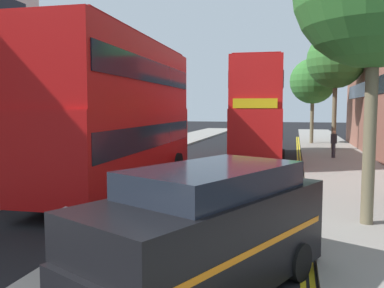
# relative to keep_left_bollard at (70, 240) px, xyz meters

# --- Properties ---
(sidewalk_right) EXTENTS (4.00, 80.00, 0.14)m
(sidewalk_right) POSITION_rel_keep_left_bollard_xyz_m (6.50, 12.29, -0.54)
(sidewalk_right) COLOR gray
(sidewalk_right) RESTS_ON ground
(sidewalk_left) EXTENTS (4.00, 80.00, 0.14)m
(sidewalk_left) POSITION_rel_keep_left_bollard_xyz_m (-6.50, 12.29, -0.54)
(sidewalk_left) COLOR gray
(sidewalk_left) RESTS_ON ground
(kerb_line_outer) EXTENTS (0.10, 56.00, 0.01)m
(kerb_line_outer) POSITION_rel_keep_left_bollard_xyz_m (4.40, 10.29, -0.60)
(kerb_line_outer) COLOR yellow
(kerb_line_outer) RESTS_ON ground
(kerb_line_inner) EXTENTS (0.10, 56.00, 0.01)m
(kerb_line_inner) POSITION_rel_keep_left_bollard_xyz_m (4.24, 10.29, -0.60)
(kerb_line_inner) COLOR yellow
(kerb_line_inner) RESTS_ON ground
(traffic_island) EXTENTS (1.10, 2.20, 0.10)m
(traffic_island) POSITION_rel_keep_left_bollard_xyz_m (0.00, 0.00, -0.56)
(traffic_island) COLOR gray
(traffic_island) RESTS_ON ground
(keep_left_bollard) EXTENTS (0.36, 0.28, 1.11)m
(keep_left_bollard) POSITION_rel_keep_left_bollard_xyz_m (0.00, 0.00, 0.00)
(keep_left_bollard) COLOR silver
(keep_left_bollard) RESTS_ON traffic_island
(double_decker_bus_away) EXTENTS (3.07, 10.88, 5.64)m
(double_decker_bus_away) POSITION_rel_keep_left_bollard_xyz_m (-2.26, 7.58, 2.42)
(double_decker_bus_away) COLOR #B20F0F
(double_decker_bus_away) RESTS_ON ground
(double_decker_bus_oncoming) EXTENTS (3.16, 10.91, 5.64)m
(double_decker_bus_oncoming) POSITION_rel_keep_left_bollard_xyz_m (2.01, 17.27, 2.42)
(double_decker_bus_oncoming) COLOR red
(double_decker_bus_oncoming) RESTS_ON ground
(taxi_minivan) EXTENTS (3.77, 5.14, 2.12)m
(taxi_minivan) POSITION_rel_keep_left_bollard_xyz_m (2.66, -0.35, 0.46)
(taxi_minivan) COLOR black
(taxi_minivan) RESTS_ON ground
(pedestrian_far) EXTENTS (0.34, 0.22, 1.62)m
(pedestrian_far) POSITION_rel_keep_left_bollard_xyz_m (6.29, 18.65, 0.38)
(pedestrian_far) COLOR #2D2D38
(pedestrian_far) RESTS_ON sidewalk_right
(street_tree_near) EXTENTS (4.02, 4.02, 8.36)m
(street_tree_near) POSITION_rel_keep_left_bollard_xyz_m (6.73, 23.90, 5.85)
(street_tree_near) COLOR #6B6047
(street_tree_near) RESTS_ON sidewalk_right
(street_tree_far) EXTENTS (3.80, 3.80, 7.11)m
(street_tree_far) POSITION_rel_keep_left_bollard_xyz_m (5.40, 28.99, 4.72)
(street_tree_far) COLOR #6B6047
(street_tree_far) RESTS_ON sidewalk_right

